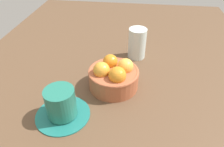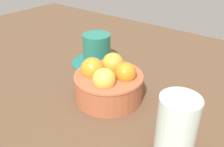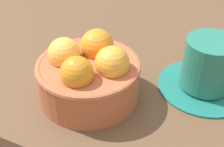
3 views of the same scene
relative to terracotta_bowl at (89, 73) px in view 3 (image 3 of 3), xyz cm
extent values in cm
cube|color=brown|center=(-0.06, -0.01, -6.04)|extent=(155.40, 101.08, 4.12)
cylinder|color=#AD5938|center=(-0.06, -0.01, -1.13)|extent=(14.46, 14.46, 5.71)
torus|color=#AD5938|center=(-0.06, -0.01, 1.33)|extent=(14.66, 14.66, 1.00)
sphere|color=orange|center=(-3.31, -1.42, 2.61)|extent=(4.41, 4.41, 4.41)
sphere|color=gold|center=(1.35, -3.25, 2.61)|extent=(4.72, 4.72, 4.72)
sphere|color=orange|center=(3.18, 1.40, 2.61)|extent=(4.90, 4.90, 4.90)
sphere|color=#F9B046|center=(-1.47, 3.23, 2.61)|extent=(4.60, 4.60, 4.60)
cylinder|color=#1C6D66|center=(13.14, -11.42, -3.68)|extent=(13.92, 13.92, 0.60)
cylinder|color=#237260|center=(13.14, -11.42, 0.41)|extent=(7.45, 7.45, 7.59)
camera|label=1|loc=(48.67, 5.95, 36.82)|focal=33.97mm
camera|label=2|loc=(-27.67, 34.49, 26.69)|focal=39.27mm
camera|label=3|loc=(-23.36, -26.09, 26.00)|focal=49.45mm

